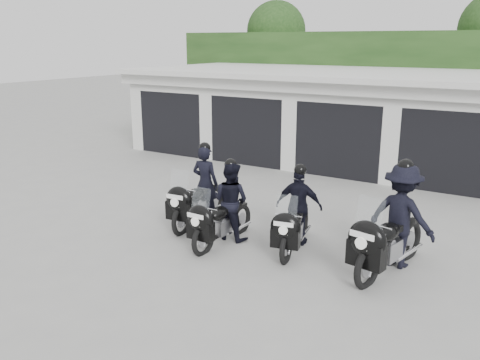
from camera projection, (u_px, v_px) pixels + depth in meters
The scene contains 7 objects.
ground at pixel (240, 235), 10.64m from camera, with size 80.00×80.00×0.00m, color gray.
garage_block at pixel (366, 119), 16.89m from camera, with size 16.40×6.80×2.96m.
background_vegetation at pixel (415, 71), 20.35m from camera, with size 20.00×3.90×5.80m.
police_bike_a at pixel (199, 192), 11.14m from camera, with size 0.74×2.12×1.84m.
police_bike_b at pixel (226, 207), 10.14m from camera, with size 0.80×2.00×1.74m.
police_bike_c at pixel (297, 212), 9.85m from camera, with size 1.01×1.94×1.70m.
police_bike_d at pixel (396, 223), 8.87m from camera, with size 1.33×2.32×2.04m.
Camera 1 is at (5.17, -8.50, 3.94)m, focal length 38.00 mm.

